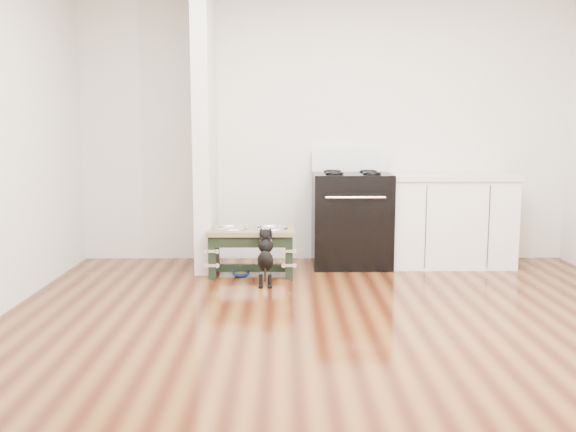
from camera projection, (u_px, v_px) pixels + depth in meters
name	position (u px, v px, depth m)	size (l,w,h in m)	color
ground	(347.00, 334.00, 4.28)	(5.00, 5.00, 0.00)	#3F170B
room_shell	(350.00, 88.00, 4.06)	(5.00, 5.00, 5.00)	silver
partition_wall	(205.00, 129.00, 6.17)	(0.15, 0.80, 2.70)	silver
oven_range	(351.00, 218.00, 6.36)	(0.76, 0.69, 1.14)	black
cabinet_run	(449.00, 220.00, 6.38)	(1.24, 0.64, 0.91)	white
dog_feeder	(251.00, 242.00, 5.95)	(0.80, 0.43, 0.45)	black
puppy	(265.00, 255.00, 5.59)	(0.14, 0.41, 0.49)	black
floor_bowl	(241.00, 274.00, 5.91)	(0.19, 0.19, 0.05)	navy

